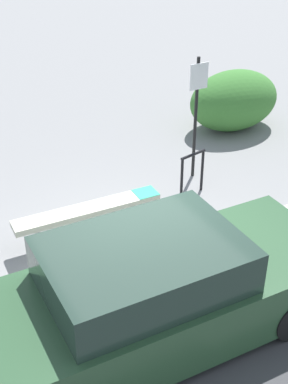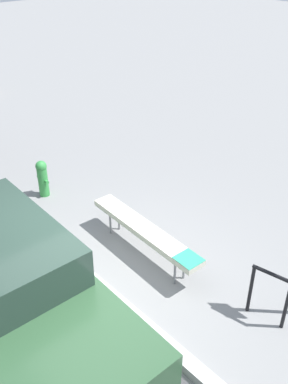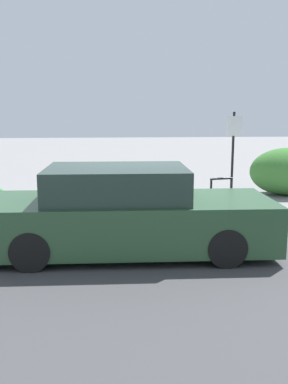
{
  "view_description": "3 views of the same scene",
  "coord_description": "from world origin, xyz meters",
  "px_view_note": "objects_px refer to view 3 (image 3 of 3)",
  "views": [
    {
      "loc": [
        -2.88,
        -5.43,
        4.99
      ],
      "look_at": [
        0.42,
        0.49,
        0.92
      ],
      "focal_mm": 50.0,
      "sensor_mm": 36.0,
      "label": 1
    },
    {
      "loc": [
        3.82,
        -2.65,
        4.54
      ],
      "look_at": [
        -0.83,
        1.56,
        0.74
      ],
      "focal_mm": 40.0,
      "sensor_mm": 36.0,
      "label": 2
    },
    {
      "loc": [
        -0.67,
        -8.11,
        2.32
      ],
      "look_at": [
        -0.04,
        -0.26,
        0.82
      ],
      "focal_mm": 40.0,
      "sensor_mm": 36.0,
      "label": 3
    }
  ],
  "objects_px": {
    "bike_rack": "(221,191)",
    "parked_car_near": "(126,214)",
    "bench": "(130,196)",
    "sign_post": "(233,151)"
  },
  "relations": [
    {
      "from": "bike_rack",
      "to": "sign_post",
      "type": "distance_m",
      "value": 1.12
    },
    {
      "from": "bike_rack",
      "to": "parked_car_near",
      "type": "distance_m",
      "value": 3.48
    },
    {
      "from": "bench",
      "to": "sign_post",
      "type": "bearing_deg",
      "value": 21.37
    },
    {
      "from": "sign_post",
      "to": "bench",
      "type": "bearing_deg",
      "value": -161.4
    },
    {
      "from": "bike_rack",
      "to": "parked_car_near",
      "type": "height_order",
      "value": "parked_car_near"
    },
    {
      "from": "bike_rack",
      "to": "bench",
      "type": "bearing_deg",
      "value": -172.17
    },
    {
      "from": "bike_rack",
      "to": "parked_car_near",
      "type": "bearing_deg",
      "value": -131.11
    },
    {
      "from": "bench",
      "to": "parked_car_near",
      "type": "distance_m",
      "value": 2.34
    },
    {
      "from": "bench",
      "to": "sign_post",
      "type": "height_order",
      "value": "sign_post"
    },
    {
      "from": "bench",
      "to": "sign_post",
      "type": "distance_m",
      "value": 2.81
    }
  ]
}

